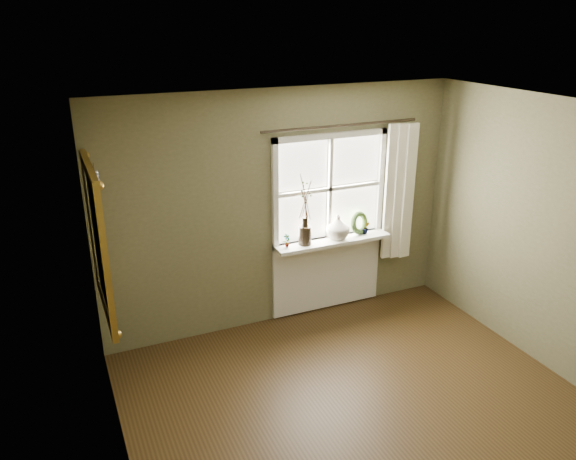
# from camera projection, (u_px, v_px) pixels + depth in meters

# --- Properties ---
(floor) EXTENTS (4.50, 4.50, 0.00)m
(floor) POSITION_uv_depth(u_px,v_px,m) (392.00, 442.00, 4.58)
(floor) COLOR #392712
(floor) RESTS_ON ground
(ceiling) EXTENTS (4.50, 4.50, 0.00)m
(ceiling) POSITION_uv_depth(u_px,v_px,m) (419.00, 124.00, 3.65)
(ceiling) COLOR silver
(ceiling) RESTS_ON ground
(wall_back) EXTENTS (4.00, 0.10, 2.60)m
(wall_back) POSITION_uv_depth(u_px,v_px,m) (281.00, 209.00, 6.08)
(wall_back) COLOR #686644
(wall_back) RESTS_ON ground
(wall_left) EXTENTS (0.10, 4.50, 2.60)m
(wall_left) POSITION_uv_depth(u_px,v_px,m) (117.00, 368.00, 3.35)
(wall_left) COLOR #686644
(wall_left) RESTS_ON ground
(window_frame) EXTENTS (1.36, 0.06, 1.24)m
(window_frame) POSITION_uv_depth(u_px,v_px,m) (329.00, 189.00, 6.16)
(window_frame) COLOR white
(window_frame) RESTS_ON wall_back
(window_sill) EXTENTS (1.36, 0.26, 0.04)m
(window_sill) POSITION_uv_depth(u_px,v_px,m) (333.00, 241.00, 6.28)
(window_sill) COLOR white
(window_sill) RESTS_ON wall_back
(window_apron) EXTENTS (1.36, 0.04, 0.88)m
(window_apron) POSITION_uv_depth(u_px,v_px,m) (327.00, 273.00, 6.53)
(window_apron) COLOR white
(window_apron) RESTS_ON ground
(dark_jug) EXTENTS (0.15, 0.15, 0.21)m
(dark_jug) POSITION_uv_depth(u_px,v_px,m) (305.00, 235.00, 6.11)
(dark_jug) COLOR black
(dark_jug) RESTS_ON window_sill
(cream_vase) EXTENTS (0.27, 0.27, 0.28)m
(cream_vase) POSITION_uv_depth(u_px,v_px,m) (338.00, 227.00, 6.25)
(cream_vase) COLOR beige
(cream_vase) RESTS_ON window_sill
(wreath) EXTENTS (0.29, 0.21, 0.28)m
(wreath) POSITION_uv_depth(u_px,v_px,m) (359.00, 225.00, 6.41)
(wreath) COLOR #314A21
(wreath) RESTS_ON window_sill
(potted_plant_left) EXTENTS (0.09, 0.07, 0.15)m
(potted_plant_left) POSITION_uv_depth(u_px,v_px,m) (287.00, 241.00, 6.03)
(potted_plant_left) COLOR #314A21
(potted_plant_left) RESTS_ON window_sill
(potted_plant_right) EXTENTS (0.10, 0.09, 0.15)m
(potted_plant_right) POSITION_uv_depth(u_px,v_px,m) (366.00, 228.00, 6.41)
(potted_plant_right) COLOR #314A21
(potted_plant_right) RESTS_ON window_sill
(curtain) EXTENTS (0.36, 0.12, 1.59)m
(curtain) POSITION_uv_depth(u_px,v_px,m) (398.00, 192.00, 6.44)
(curtain) COLOR white
(curtain) RESTS_ON wall_back
(curtain_rod) EXTENTS (1.84, 0.03, 0.03)m
(curtain_rod) POSITION_uv_depth(u_px,v_px,m) (342.00, 125.00, 5.90)
(curtain_rod) COLOR black
(curtain_rod) RESTS_ON wall_back
(gilt_mirror) EXTENTS (0.10, 1.11, 1.32)m
(gilt_mirror) POSITION_uv_depth(u_px,v_px,m) (97.00, 241.00, 4.64)
(gilt_mirror) COLOR white
(gilt_mirror) RESTS_ON wall_left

